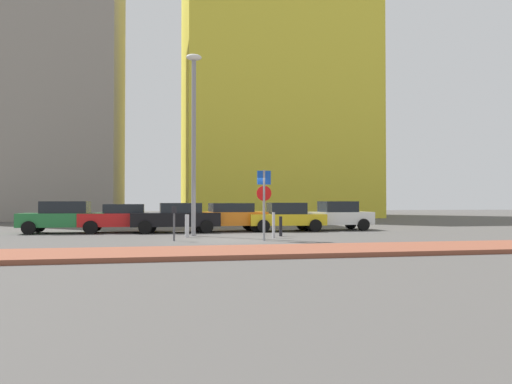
# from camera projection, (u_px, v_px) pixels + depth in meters

# --- Properties ---
(ground_plane) EXTENTS (120.00, 120.00, 0.00)m
(ground_plane) POSITION_uv_depth(u_px,v_px,m) (231.00, 239.00, 20.08)
(ground_plane) COLOR #4C4947
(sidewalk_brick) EXTENTS (40.00, 3.02, 0.14)m
(sidewalk_brick) POSITION_uv_depth(u_px,v_px,m) (257.00, 251.00, 14.57)
(sidewalk_brick) COLOR brown
(sidewalk_brick) RESTS_ON ground
(parked_car_green) EXTENTS (4.08, 2.09, 1.57)m
(parked_car_green) POSITION_uv_depth(u_px,v_px,m) (64.00, 217.00, 23.98)
(parked_car_green) COLOR #237238
(parked_car_green) RESTS_ON ground
(parked_car_red) EXTENTS (4.10, 2.07, 1.43)m
(parked_car_red) POSITION_uv_depth(u_px,v_px,m) (122.00, 218.00, 24.47)
(parked_car_red) COLOR red
(parked_car_red) RESTS_ON ground
(parked_car_black) EXTENTS (4.43, 2.01, 1.48)m
(parked_car_black) POSITION_uv_depth(u_px,v_px,m) (176.00, 217.00, 24.49)
(parked_car_black) COLOR black
(parked_car_black) RESTS_ON ground
(parked_car_orange) EXTENTS (4.18, 2.13, 1.47)m
(parked_car_orange) POSITION_uv_depth(u_px,v_px,m) (228.00, 216.00, 25.39)
(parked_car_orange) COLOR orange
(parked_car_orange) RESTS_ON ground
(parked_car_yellow) EXTENTS (4.06, 2.20, 1.49)m
(parked_car_yellow) POSITION_uv_depth(u_px,v_px,m) (286.00, 217.00, 25.72)
(parked_car_yellow) COLOR gold
(parked_car_yellow) RESTS_ON ground
(parked_car_white) EXTENTS (4.29, 1.99, 1.57)m
(parked_car_white) POSITION_uv_depth(u_px,v_px,m) (333.00, 216.00, 26.49)
(parked_car_white) COLOR white
(parked_car_white) RESTS_ON ground
(parking_sign_post) EXTENTS (0.60, 0.10, 2.82)m
(parking_sign_post) POSITION_uv_depth(u_px,v_px,m) (264.00, 196.00, 19.42)
(parking_sign_post) COLOR gray
(parking_sign_post) RESTS_ON ground
(parking_meter) EXTENTS (0.18, 0.14, 1.38)m
(parking_meter) POSITION_uv_depth(u_px,v_px,m) (174.00, 218.00, 19.23)
(parking_meter) COLOR #4C4C51
(parking_meter) RESTS_ON ground
(street_lamp) EXTENTS (0.70, 0.36, 8.28)m
(street_lamp) POSITION_uv_depth(u_px,v_px,m) (194.00, 131.00, 22.09)
(street_lamp) COLOR gray
(street_lamp) RESTS_ON ground
(traffic_bollard_near) EXTENTS (0.12, 0.12, 1.10)m
(traffic_bollard_near) POSITION_uv_depth(u_px,v_px,m) (274.00, 225.00, 20.85)
(traffic_bollard_near) COLOR #B7B7BC
(traffic_bollard_near) RESTS_ON ground
(traffic_bollard_mid) EXTENTS (0.14, 0.14, 0.89)m
(traffic_bollard_mid) POSITION_uv_depth(u_px,v_px,m) (281.00, 226.00, 21.84)
(traffic_bollard_mid) COLOR black
(traffic_bollard_mid) RESTS_ON ground
(traffic_bollard_far) EXTENTS (0.18, 0.18, 0.99)m
(traffic_bollard_far) POSITION_uv_depth(u_px,v_px,m) (187.00, 226.00, 21.15)
(traffic_bollard_far) COLOR #B7B7BC
(traffic_bollard_far) RESTS_ON ground
(building_colorful_midrise) EXTENTS (18.13, 16.54, 26.58)m
(building_colorful_midrise) POSITION_uv_depth(u_px,v_px,m) (271.00, 91.00, 51.57)
(building_colorful_midrise) COLOR gold
(building_colorful_midrise) RESTS_ON ground
(building_under_construction) EXTENTS (13.57, 12.50, 25.99)m
(building_under_construction) POSITION_uv_depth(u_px,v_px,m) (42.00, 74.00, 43.70)
(building_under_construction) COLOR gray
(building_under_construction) RESTS_ON ground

